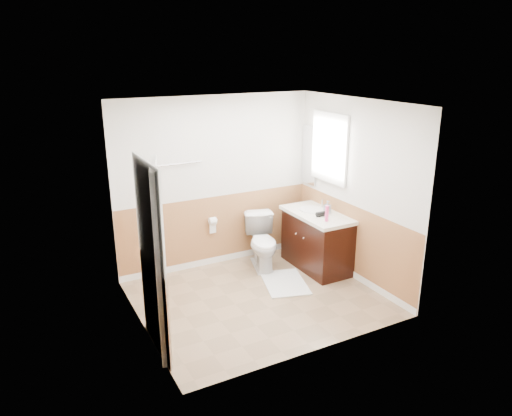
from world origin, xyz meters
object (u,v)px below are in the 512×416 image
toilet (263,242)px  lotion_bottle (327,214)px  bath_mat (285,283)px  soap_dispenser (327,207)px  vanity_cabinet (317,242)px

toilet → lotion_bottle: size_ratio=3.53×
toilet → bath_mat: size_ratio=0.97×
bath_mat → lotion_bottle: lotion_bottle is taller
lotion_bottle → soap_dispenser: (0.22, 0.29, -0.02)m
toilet → lotion_bottle: 1.10m
vanity_cabinet → soap_dispenser: size_ratio=6.15×
lotion_bottle → soap_dispenser: 0.36m
lotion_bottle → soap_dispenser: bearing=52.8°
toilet → bath_mat: 0.74m
vanity_cabinet → lotion_bottle: lotion_bottle is taller
bath_mat → lotion_bottle: (0.59, -0.10, 0.95)m
toilet → bath_mat: (0.00, -0.64, -0.38)m
bath_mat → lotion_bottle: 1.12m
vanity_cabinet → bath_mat: bearing=-160.2°
toilet → soap_dispenser: soap_dispenser is taller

